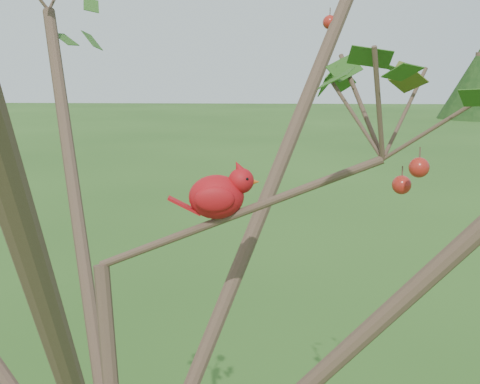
{
  "coord_description": "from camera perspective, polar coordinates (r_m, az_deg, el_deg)",
  "views": [
    {
      "loc": [
        0.32,
        -1.16,
        2.38
      ],
      "look_at": [
        0.26,
        0.08,
        2.12
      ],
      "focal_mm": 45.0,
      "sensor_mm": 36.0,
      "label": 1
    }
  ],
  "objects": [
    {
      "name": "crabapple_tree",
      "position": [
        1.2,
        -11.53,
        -1.0
      ],
      "size": [
        2.35,
        2.05,
        2.95
      ],
      "color": "#442F24",
      "rests_on": "ground"
    },
    {
      "name": "cardinal",
      "position": [
        1.27,
        -1.96,
        -0.24
      ],
      "size": [
        0.2,
        0.11,
        0.14
      ],
      "rotation": [
        0.0,
        0.0,
        0.11
      ],
      "color": "#B5110F",
      "rests_on": "ground"
    },
    {
      "name": "distant_trees",
      "position": [
        24.35,
        5.74,
        9.43
      ],
      "size": [
        40.15,
        15.3,
        3.35
      ],
      "color": "#442F24",
      "rests_on": "ground"
    }
  ]
}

